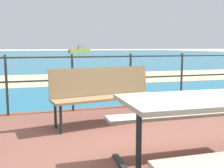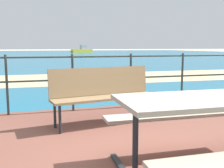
{
  "view_description": "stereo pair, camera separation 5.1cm",
  "coord_description": "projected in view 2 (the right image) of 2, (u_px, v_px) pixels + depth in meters",
  "views": [
    {
      "loc": [
        -1.32,
        -2.6,
        1.29
      ],
      "look_at": [
        0.09,
        2.08,
        0.6
      ],
      "focal_mm": 42.74,
      "sensor_mm": 36.0,
      "label": 1
    },
    {
      "loc": [
        -1.27,
        -2.62,
        1.29
      ],
      "look_at": [
        0.09,
        2.08,
        0.6
      ],
      "focal_mm": 42.74,
      "sensor_mm": 36.0,
      "label": 2
    }
  ],
  "objects": [
    {
      "name": "ground_plane",
      "position": [
        155.0,
        161.0,
        3.02
      ],
      "size": [
        240.0,
        240.0,
        0.0
      ],
      "primitive_type": "plane",
      "color": "beige"
    },
    {
      "name": "park_bench",
      "position": [
        103.0,
        90.0,
        4.24
      ],
      "size": [
        1.74,
        0.69,
        0.89
      ],
      "rotation": [
        0.0,
        0.0,
        0.16
      ],
      "color": "#8C704C",
      "rests_on": "patio_paving"
    },
    {
      "name": "sea_water",
      "position": [
        43.0,
        55.0,
        41.07
      ],
      "size": [
        90.0,
        90.0,
        0.01
      ],
      "primitive_type": "cube",
      "color": "#196B8E",
      "rests_on": "ground"
    },
    {
      "name": "boat_near",
      "position": [
        82.0,
        50.0,
        56.47
      ],
      "size": [
        5.09,
        2.26,
        1.56
      ],
      "rotation": [
        0.0,
        0.0,
        3.4
      ],
      "color": "yellow",
      "rests_on": "sea_water"
    },
    {
      "name": "picnic_table",
      "position": [
        217.0,
        116.0,
        2.41
      ],
      "size": [
        1.83,
        1.51,
        0.78
      ],
      "rotation": [
        0.0,
        0.0,
        -0.03
      ],
      "color": "tan",
      "rests_on": "patio_paving"
    },
    {
      "name": "patio_paving",
      "position": [
        156.0,
        158.0,
        3.02
      ],
      "size": [
        6.4,
        5.2,
        0.06
      ],
      "primitive_type": "cube",
      "color": "brown",
      "rests_on": "ground"
    },
    {
      "name": "beach_strip",
      "position": [
        69.0,
        79.0,
        10.65
      ],
      "size": [
        54.05,
        4.66,
        0.01
      ],
      "primitive_type": "cube",
      "rotation": [
        0.0,
        0.0,
        -0.01
      ],
      "color": "tan",
      "rests_on": "ground"
    },
    {
      "name": "railing_fence",
      "position": [
        103.0,
        75.0,
        5.24
      ],
      "size": [
        5.94,
        0.04,
        1.09
      ],
      "color": "#2D3833",
      "rests_on": "patio_paving"
    }
  ]
}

